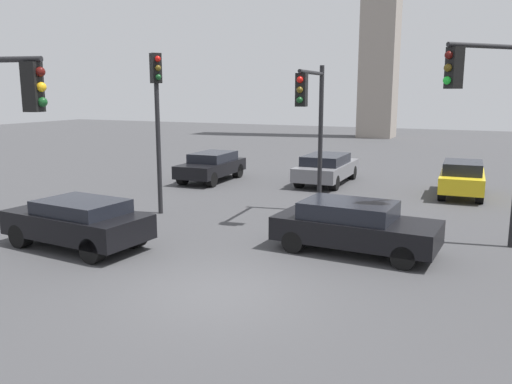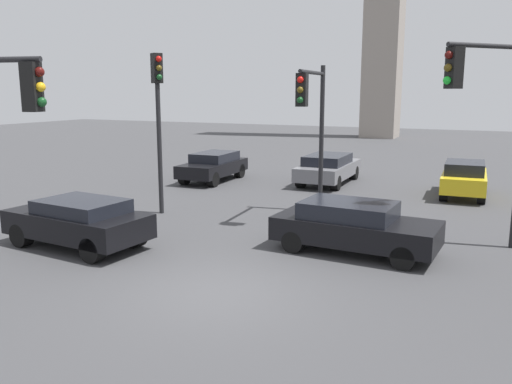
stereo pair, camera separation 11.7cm
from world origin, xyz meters
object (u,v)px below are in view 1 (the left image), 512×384
Objects in this scene: car_2 at (212,166)px; traffic_light_3 at (312,112)px; car_1 at (327,168)px; car_0 at (354,226)px; traffic_light_2 at (157,104)px; traffic_light_1 at (490,104)px; car_4 at (462,178)px; car_6 at (78,222)px.

traffic_light_3 is at bearing 49.84° from car_2.
car_0 is at bearing -159.77° from car_1.
traffic_light_2 reaches higher than car_1.
car_2 is at bearing -132.29° from traffic_light_3.
traffic_light_2 is 8.19m from car_0.
traffic_light_1 is 1.00× the size of traffic_light_2.
car_0 reaches higher than car_2.
traffic_light_1 is at bearing 30.66° from traffic_light_2.
car_4 is 0.94× the size of car_6.
car_6 is (2.07, -11.23, 0.00)m from car_2.
traffic_light_3 is at bearing -65.70° from traffic_light_1.
car_2 is (-5.27, -1.62, -0.00)m from car_1.
traffic_light_1 reaches higher than car_1.
traffic_light_1 is 5.65m from traffic_light_3.
traffic_light_3 is at bearing -124.26° from car_6.
car_1 reaches higher than car_2.
traffic_light_2 is 1.26× the size of car_0.
traffic_light_1 is at bearing -152.76° from car_6.
car_4 is at bearing 80.41° from car_0.
car_6 is (-9.21, -12.21, -0.03)m from car_4.
car_0 is at bearing 32.73° from traffic_light_3.
traffic_light_2 is 1.39× the size of car_4.
traffic_light_3 is at bearing 130.06° from car_0.
traffic_light_3 is 9.18m from car_2.
car_0 is 1.11× the size of car_4.
car_1 is at bearing 105.16° from car_2.
car_1 is at bearing 81.48° from car_4.
car_0 is 10.77m from car_1.
traffic_light_1 reaches higher than traffic_light_2.
car_4 is (11.27, 0.98, 0.03)m from car_2.
traffic_light_2 is at bearing -78.74° from traffic_light_3.
traffic_light_2 is 1.30× the size of car_6.
car_0 is at bearing 45.29° from car_2.
car_1 is (-6.95, 8.70, -3.22)m from traffic_light_1.
traffic_light_3 is 1.21× the size of car_6.
car_2 is at bearing 92.52° from car_4.
traffic_light_2 reaches higher than car_4.
traffic_light_1 reaches higher than car_6.
traffic_light_2 is (-10.49, 0.29, -0.12)m from traffic_light_1.
car_4 is (4.43, 6.38, -2.86)m from traffic_light_3.
traffic_light_1 is at bearing -142.08° from car_1.
traffic_light_3 is 4.79m from car_0.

